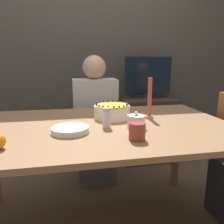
# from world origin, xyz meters

# --- Properties ---
(wall_behind) EXTENTS (8.00, 0.05, 2.60)m
(wall_behind) POSITION_xyz_m (0.00, 1.40, 1.30)
(wall_behind) COLOR #4C4742
(wall_behind) RESTS_ON ground_plane
(dining_table) EXTENTS (1.68, 1.02, 0.77)m
(dining_table) POSITION_xyz_m (0.00, 0.00, 0.67)
(dining_table) COLOR #936D47
(dining_table) RESTS_ON ground_plane
(cake) EXTENTS (0.25, 0.25, 0.11)m
(cake) POSITION_xyz_m (0.12, 0.14, 0.82)
(cake) COLOR white
(cake) RESTS_ON dining_table
(sugar_bowl) EXTENTS (0.10, 0.10, 0.10)m
(sugar_bowl) POSITION_xyz_m (0.21, -0.11, 0.81)
(sugar_bowl) COLOR white
(sugar_bowl) RESTS_ON dining_table
(sugar_shaker) EXTENTS (0.05, 0.05, 0.12)m
(sugar_shaker) POSITION_xyz_m (0.05, -0.06, 0.83)
(sugar_shaker) COLOR white
(sugar_shaker) RESTS_ON dining_table
(plate_stack) EXTENTS (0.21, 0.21, 0.03)m
(plate_stack) POSITION_xyz_m (-0.17, -0.12, 0.78)
(plate_stack) COLOR white
(plate_stack) RESTS_ON dining_table
(candle) EXTENTS (0.06, 0.06, 0.28)m
(candle) POSITION_xyz_m (0.37, 0.10, 0.88)
(candle) COLOR tan
(candle) RESTS_ON dining_table
(cup) EXTENTS (0.08, 0.08, 0.09)m
(cup) POSITION_xyz_m (0.16, -0.30, 0.81)
(cup) COLOR #993D33
(cup) RESTS_ON dining_table
(person_man_blue_shirt) EXTENTS (0.40, 0.34, 1.21)m
(person_man_blue_shirt) POSITION_xyz_m (0.07, 0.71, 0.53)
(person_man_blue_shirt) COLOR #595960
(person_man_blue_shirt) RESTS_ON ground_plane
(side_cabinet) EXTENTS (0.62, 0.49, 0.73)m
(side_cabinet) POSITION_xyz_m (0.73, 1.11, 0.37)
(side_cabinet) COLOR #382D23
(side_cabinet) RESTS_ON ground_plane
(tv_monitor) EXTENTS (0.56, 0.10, 0.48)m
(tv_monitor) POSITION_xyz_m (0.73, 1.11, 0.98)
(tv_monitor) COLOR #2D2D33
(tv_monitor) RESTS_ON side_cabinet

